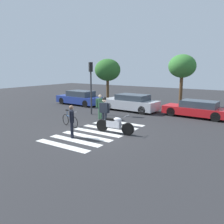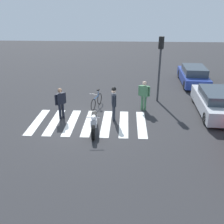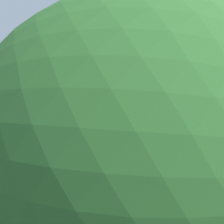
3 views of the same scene
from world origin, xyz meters
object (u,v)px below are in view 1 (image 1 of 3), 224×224
at_px(leaning_bicycle, 70,120).
at_px(pedestrian_bystander, 100,105).
at_px(car_blue_hatchback, 79,98).
at_px(officer_by_motorcycle, 72,119).
at_px(police_motorcycle, 114,125).
at_px(officer_on_foot, 104,109).
at_px(traffic_light_pole, 91,79).
at_px(car_red_convertible, 196,109).
at_px(car_silver_sedan, 131,103).

height_order(leaning_bicycle, pedestrian_bystander, pedestrian_bystander).
bearing_deg(leaning_bicycle, pedestrian_bystander, 84.01).
bearing_deg(pedestrian_bystander, car_blue_hatchback, 143.43).
bearing_deg(officer_by_motorcycle, police_motorcycle, 54.30).
height_order(officer_on_foot, traffic_light_pole, traffic_light_pole).
distance_m(pedestrian_bystander, traffic_light_pole, 2.48).
distance_m(leaning_bicycle, officer_by_motorcycle, 2.48).
distance_m(pedestrian_bystander, car_red_convertible, 6.96).
bearing_deg(officer_on_foot, car_blue_hatchback, 140.80).
bearing_deg(pedestrian_bystander, leaning_bicycle, -95.99).
xyz_separation_m(police_motorcycle, car_silver_sedan, (-2.57, 6.46, 0.19)).
bearing_deg(leaning_bicycle, car_silver_sedan, 85.57).
xyz_separation_m(leaning_bicycle, car_red_convertible, (5.74, 7.05, 0.21)).
height_order(police_motorcycle, car_red_convertible, car_red_convertible).
relative_size(police_motorcycle, officer_by_motorcycle, 1.35).
bearing_deg(pedestrian_bystander, police_motorcycle, -41.86).
bearing_deg(car_blue_hatchback, police_motorcycle, -38.46).
bearing_deg(car_red_convertible, officer_on_foot, -123.54).
bearing_deg(officer_by_motorcycle, car_blue_hatchback, 129.17).
xyz_separation_m(officer_on_foot, traffic_light_pole, (-3.07, 2.60, 1.58)).
bearing_deg(police_motorcycle, traffic_light_pole, 141.43).
xyz_separation_m(leaning_bicycle, officer_by_motorcycle, (1.73, -1.67, 0.59)).
bearing_deg(police_motorcycle, car_silver_sedan, 111.72).
bearing_deg(leaning_bicycle, traffic_light_pole, 108.97).
xyz_separation_m(police_motorcycle, officer_by_motorcycle, (-1.36, -1.90, 0.49)).
distance_m(police_motorcycle, officer_by_motorcycle, 2.39).
xyz_separation_m(officer_by_motorcycle, pedestrian_bystander, (-1.44, 4.41, 0.02)).
xyz_separation_m(pedestrian_bystander, car_red_convertible, (5.45, 4.31, -0.39)).
height_order(officer_on_foot, pedestrian_bystander, officer_on_foot).
distance_m(officer_by_motorcycle, traffic_light_pole, 6.39).
relative_size(leaning_bicycle, officer_on_foot, 0.90).
height_order(car_silver_sedan, car_red_convertible, car_silver_sedan).
relative_size(police_motorcycle, car_blue_hatchback, 0.49).
relative_size(officer_on_foot, car_red_convertible, 0.40).
distance_m(car_silver_sedan, traffic_light_pole, 4.01).
height_order(officer_on_foot, car_silver_sedan, officer_on_foot).
relative_size(leaning_bicycle, car_blue_hatchback, 0.35).
xyz_separation_m(officer_on_foot, car_silver_sedan, (-1.28, 5.58, -0.41)).
bearing_deg(officer_by_motorcycle, car_silver_sedan, 98.25).
bearing_deg(traffic_light_pole, officer_by_motorcycle, -60.81).
height_order(officer_by_motorcycle, car_red_convertible, officer_by_motorcycle).
relative_size(pedestrian_bystander, traffic_light_pole, 0.44).
height_order(car_blue_hatchback, car_silver_sedan, car_silver_sedan).
distance_m(police_motorcycle, car_silver_sedan, 6.96).
bearing_deg(car_silver_sedan, police_motorcycle, -68.28).
bearing_deg(car_silver_sedan, car_red_convertible, 3.98).
distance_m(police_motorcycle, traffic_light_pole, 6.00).
relative_size(car_silver_sedan, car_red_convertible, 1.03).
bearing_deg(car_red_convertible, leaning_bicycle, -129.15).
bearing_deg(police_motorcycle, car_blue_hatchback, 141.54).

